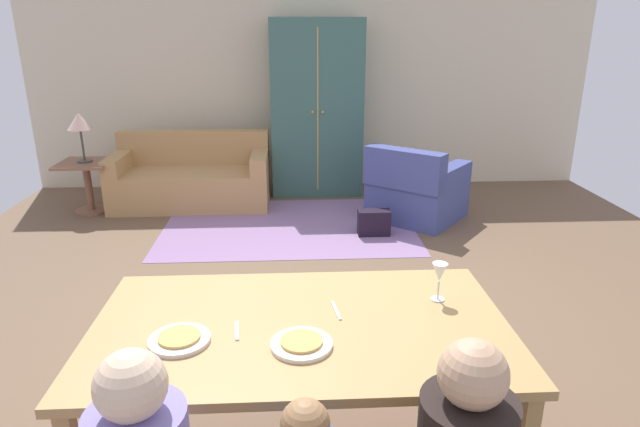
# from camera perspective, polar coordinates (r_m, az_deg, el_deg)

# --- Properties ---
(ground_plane) EXTENTS (7.09, 6.22, 0.02)m
(ground_plane) POSITION_cam_1_polar(r_m,az_deg,el_deg) (4.35, 0.87, -8.11)
(ground_plane) COLOR brown
(back_wall) EXTENTS (7.09, 0.10, 2.70)m
(back_wall) POSITION_cam_1_polar(r_m,az_deg,el_deg) (7.05, -0.87, 13.87)
(back_wall) COLOR beige
(back_wall) RESTS_ON ground_plane
(dining_table) EXTENTS (1.79, 1.03, 0.76)m
(dining_table) POSITION_cam_1_polar(r_m,az_deg,el_deg) (2.40, -2.04, -12.92)
(dining_table) COLOR tan
(dining_table) RESTS_ON ground_plane
(plate_near_man) EXTENTS (0.25, 0.25, 0.02)m
(plate_near_man) POSITION_cam_1_polar(r_m,az_deg,el_deg) (2.31, -14.65, -12.83)
(plate_near_man) COLOR silver
(plate_near_man) RESTS_ON dining_table
(pizza_near_man) EXTENTS (0.17, 0.17, 0.01)m
(pizza_near_man) POSITION_cam_1_polar(r_m,az_deg,el_deg) (2.30, -14.68, -12.51)
(pizza_near_man) COLOR #E0A94E
(pizza_near_man) RESTS_ON plate_near_man
(plate_near_child) EXTENTS (0.25, 0.25, 0.02)m
(plate_near_child) POSITION_cam_1_polar(r_m,az_deg,el_deg) (2.21, -1.97, -13.69)
(plate_near_child) COLOR white
(plate_near_child) RESTS_ON dining_table
(pizza_near_child) EXTENTS (0.17, 0.17, 0.01)m
(pizza_near_child) POSITION_cam_1_polar(r_m,az_deg,el_deg) (2.20, -1.98, -13.37)
(pizza_near_child) COLOR #DEA24E
(pizza_near_child) RESTS_ON plate_near_child
(wine_glass) EXTENTS (0.07, 0.07, 0.19)m
(wine_glass) POSITION_cam_1_polar(r_m,az_deg,el_deg) (2.56, 12.54, -6.28)
(wine_glass) COLOR silver
(wine_glass) RESTS_ON dining_table
(fork) EXTENTS (0.03, 0.15, 0.01)m
(fork) POSITION_cam_1_polar(r_m,az_deg,el_deg) (2.34, -8.80, -12.15)
(fork) COLOR silver
(fork) RESTS_ON dining_table
(knife) EXTENTS (0.04, 0.17, 0.01)m
(knife) POSITION_cam_1_polar(r_m,az_deg,el_deg) (2.46, 1.71, -10.21)
(knife) COLOR silver
(knife) RESTS_ON dining_table
(area_rug) EXTENTS (2.60, 1.80, 0.01)m
(area_rug) POSITION_cam_1_polar(r_m,az_deg,el_deg) (5.69, -3.34, -1.30)
(area_rug) COLOR gray
(area_rug) RESTS_ON ground_plane
(couch) EXTENTS (1.79, 0.86, 0.82)m
(couch) POSITION_cam_1_polar(r_m,az_deg,el_deg) (6.52, -13.37, 3.61)
(couch) COLOR tan
(couch) RESTS_ON ground_plane
(armchair) EXTENTS (1.20, 1.20, 0.82)m
(armchair) POSITION_cam_1_polar(r_m,az_deg,el_deg) (5.89, 10.08, 2.37)
(armchair) COLOR #414B8A
(armchair) RESTS_ON ground_plane
(armoire) EXTENTS (1.10, 0.59, 2.10)m
(armoire) POSITION_cam_1_polar(r_m,az_deg,el_deg) (6.70, -0.37, 11.03)
(armoire) COLOR #396158
(armoire) RESTS_ON ground_plane
(side_table) EXTENTS (0.56, 0.56, 0.58)m
(side_table) POSITION_cam_1_polar(r_m,az_deg,el_deg) (6.56, -23.39, 3.31)
(side_table) COLOR brown
(side_table) RESTS_ON ground_plane
(table_lamp) EXTENTS (0.26, 0.26, 0.54)m
(table_lamp) POSITION_cam_1_polar(r_m,az_deg,el_deg) (6.44, -24.12, 8.72)
(table_lamp) COLOR #45433A
(table_lamp) RESTS_ON side_table
(handbag) EXTENTS (0.32, 0.16, 0.26)m
(handbag) POSITION_cam_1_polar(r_m,az_deg,el_deg) (5.42, 5.72, -0.97)
(handbag) COLOR black
(handbag) RESTS_ON ground_plane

